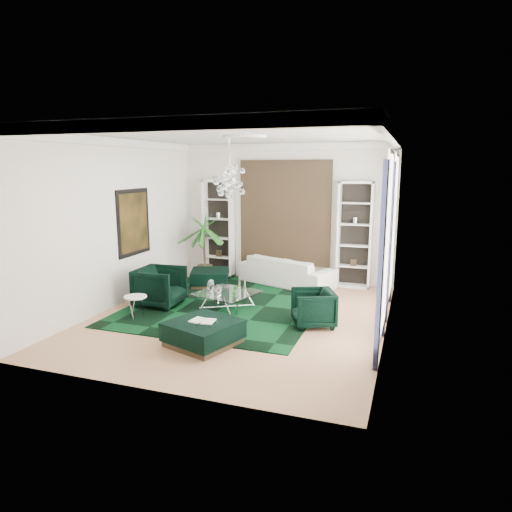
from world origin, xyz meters
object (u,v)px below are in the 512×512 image
at_px(sofa, 287,271).
at_px(coffee_table, 227,301).
at_px(palm, 204,237).
at_px(armchair_right, 313,308).
at_px(ottoman_front, 203,333).
at_px(armchair_left, 160,287).
at_px(side_table, 136,307).
at_px(ottoman_side, 210,278).

xyz_separation_m(sofa, coffee_table, (-0.67, -2.62, -0.18)).
relative_size(coffee_table, palm, 0.49).
xyz_separation_m(coffee_table, palm, (-1.71, 2.46, 1.00)).
distance_m(sofa, coffee_table, 2.72).
height_order(armchair_right, ottoman_front, armchair_right).
height_order(armchair_left, side_table, armchair_left).
distance_m(side_table, palm, 3.71).
relative_size(coffee_table, side_table, 2.50).
distance_m(sofa, side_table, 4.39).
distance_m(sofa, palm, 2.53).
height_order(side_table, palm, palm).
distance_m(ottoman_front, palm, 5.05).
bearing_deg(ottoman_side, sofa, 22.79).
distance_m(armchair_right, ottoman_side, 3.97).
xyz_separation_m(ottoman_front, side_table, (-2.02, 0.91, 0.01)).
xyz_separation_m(armchair_left, armchair_right, (3.63, -0.18, -0.08)).
height_order(sofa, palm, palm).
distance_m(sofa, ottoman_front, 4.66).
distance_m(armchair_left, side_table, 0.94).
xyz_separation_m(ottoman_front, palm, (-2.10, 4.49, 0.99)).
relative_size(sofa, side_table, 5.51).
relative_size(ottoman_side, side_table, 2.04).
distance_m(armchair_left, coffee_table, 1.61).
xyz_separation_m(sofa, palm, (-2.39, -0.17, 0.83)).
distance_m(sofa, ottoman_side, 2.10).
bearing_deg(coffee_table, side_table, -145.61).
xyz_separation_m(armchair_left, ottoman_front, (1.97, -1.82, -0.23)).
xyz_separation_m(armchair_left, palm, (-0.13, 2.66, 0.75)).
relative_size(armchair_right, ottoman_front, 0.74).
relative_size(armchair_left, ottoman_side, 1.03).
height_order(armchair_right, palm, palm).
bearing_deg(side_table, sofa, 58.37).
bearing_deg(coffee_table, ottoman_side, 124.78).
bearing_deg(armchair_left, side_table, 174.20).
bearing_deg(armchair_right, coffee_table, -124.42).
bearing_deg(palm, ottoman_front, -64.91).
height_order(armchair_right, side_table, armchair_right).
xyz_separation_m(sofa, armchair_right, (1.37, -3.01, -0.01)).
xyz_separation_m(ottoman_side, ottoman_front, (1.65, -3.84, 0.01)).
bearing_deg(side_table, ottoman_side, 82.79).
distance_m(armchair_right, ottoman_front, 2.34).
height_order(armchair_left, ottoman_side, armchair_left).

